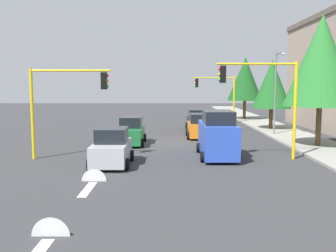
{
  "coord_description": "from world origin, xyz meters",
  "views": [
    {
      "loc": [
        26.98,
        0.36,
        4.25
      ],
      "look_at": [
        -0.47,
        0.24,
        1.2
      ],
      "focal_mm": 39.44,
      "sensor_mm": 36.0,
      "label": 1
    }
  ],
  "objects_px": {
    "street_lamp_curbside": "(277,84)",
    "tree_roadside_far": "(245,79)",
    "car_green": "(131,132)",
    "car_orange": "(199,127)",
    "traffic_signal_near_left": "(264,90)",
    "delivery_van_blue": "(217,136)",
    "car_silver": "(112,148)",
    "traffic_signal_near_right": "(64,95)",
    "tree_roadside_near": "(321,61)",
    "tree_roadside_mid": "(272,84)",
    "car_black": "(197,121)",
    "traffic_signal_far_left": "(217,90)"
  },
  "relations": [
    {
      "from": "traffic_signal_near_left",
      "to": "delivery_van_blue",
      "type": "xyz_separation_m",
      "value": [
        -0.56,
        -2.5,
        -2.68
      ]
    },
    {
      "from": "tree_roadside_near",
      "to": "delivery_van_blue",
      "type": "distance_m",
      "value": 9.3
    },
    {
      "from": "tree_roadside_far",
      "to": "car_silver",
      "type": "bearing_deg",
      "value": -25.53
    },
    {
      "from": "traffic_signal_near_left",
      "to": "tree_roadside_far",
      "type": "relative_size",
      "value": 0.73
    },
    {
      "from": "car_orange",
      "to": "tree_roadside_far",
      "type": "bearing_deg",
      "value": 156.19
    },
    {
      "from": "street_lamp_curbside",
      "to": "tree_roadside_far",
      "type": "distance_m",
      "value": 14.41
    },
    {
      "from": "tree_roadside_far",
      "to": "street_lamp_curbside",
      "type": "bearing_deg",
      "value": -1.19
    },
    {
      "from": "car_silver",
      "to": "traffic_signal_far_left",
      "type": "bearing_deg",
      "value": 158.86
    },
    {
      "from": "tree_roadside_mid",
      "to": "car_black",
      "type": "distance_m",
      "value": 7.88
    },
    {
      "from": "car_orange",
      "to": "delivery_van_blue",
      "type": "bearing_deg",
      "value": 3.24
    },
    {
      "from": "tree_roadside_near",
      "to": "tree_roadside_mid",
      "type": "xyz_separation_m",
      "value": [
        -10.0,
        -0.5,
        -1.52
      ]
    },
    {
      "from": "tree_roadside_far",
      "to": "delivery_van_blue",
      "type": "xyz_separation_m",
      "value": [
        23.44,
        -6.32,
        -3.72
      ]
    },
    {
      "from": "street_lamp_curbside",
      "to": "traffic_signal_near_left",
      "type": "bearing_deg",
      "value": -20.1
    },
    {
      "from": "street_lamp_curbside",
      "to": "tree_roadside_far",
      "type": "height_order",
      "value": "tree_roadside_far"
    },
    {
      "from": "car_black",
      "to": "car_silver",
      "type": "height_order",
      "value": "same"
    },
    {
      "from": "traffic_signal_near_left",
      "to": "tree_roadside_mid",
      "type": "xyz_separation_m",
      "value": [
        -14.0,
        4.32,
        0.39
      ]
    },
    {
      "from": "car_silver",
      "to": "traffic_signal_near_right",
      "type": "bearing_deg",
      "value": -119.08
    },
    {
      "from": "car_black",
      "to": "car_green",
      "type": "xyz_separation_m",
      "value": [
        8.25,
        -5.35,
        0.0
      ]
    },
    {
      "from": "car_green",
      "to": "car_silver",
      "type": "bearing_deg",
      "value": -2.51
    },
    {
      "from": "delivery_van_blue",
      "to": "car_silver",
      "type": "height_order",
      "value": "delivery_van_blue"
    },
    {
      "from": "car_orange",
      "to": "car_green",
      "type": "bearing_deg",
      "value": -58.05
    },
    {
      "from": "car_orange",
      "to": "traffic_signal_far_left",
      "type": "bearing_deg",
      "value": 165.68
    },
    {
      "from": "car_black",
      "to": "tree_roadside_far",
      "type": "bearing_deg",
      "value": 147.5
    },
    {
      "from": "traffic_signal_near_right",
      "to": "car_orange",
      "type": "bearing_deg",
      "value": 135.98
    },
    {
      "from": "traffic_signal_near_left",
      "to": "tree_roadside_near",
      "type": "height_order",
      "value": "tree_roadside_near"
    },
    {
      "from": "tree_roadside_far",
      "to": "delivery_van_blue",
      "type": "distance_m",
      "value": 24.56
    },
    {
      "from": "traffic_signal_far_left",
      "to": "car_orange",
      "type": "distance_m",
      "value": 12.06
    },
    {
      "from": "tree_roadside_mid",
      "to": "car_orange",
      "type": "distance_m",
      "value": 9.68
    },
    {
      "from": "street_lamp_curbside",
      "to": "traffic_signal_near_right",
      "type": "bearing_deg",
      "value": -57.04
    },
    {
      "from": "traffic_signal_near_right",
      "to": "car_green",
      "type": "bearing_deg",
      "value": 149.48
    },
    {
      "from": "delivery_van_blue",
      "to": "car_black",
      "type": "xyz_separation_m",
      "value": [
        -13.12,
        -0.25,
        -0.39
      ]
    },
    {
      "from": "car_green",
      "to": "tree_roadside_mid",
      "type": "bearing_deg",
      "value": 124.61
    },
    {
      "from": "delivery_van_blue",
      "to": "car_green",
      "type": "bearing_deg",
      "value": -130.99
    },
    {
      "from": "delivery_van_blue",
      "to": "car_silver",
      "type": "distance_m",
      "value": 6.31
    },
    {
      "from": "traffic_signal_near_right",
      "to": "car_green",
      "type": "distance_m",
      "value": 6.9
    },
    {
      "from": "delivery_van_blue",
      "to": "car_orange",
      "type": "height_order",
      "value": "delivery_van_blue"
    },
    {
      "from": "traffic_signal_near_left",
      "to": "car_orange",
      "type": "distance_m",
      "value": 9.63
    },
    {
      "from": "traffic_signal_near_right",
      "to": "car_green",
      "type": "xyz_separation_m",
      "value": [
        -5.43,
        3.2,
        -2.82
      ]
    },
    {
      "from": "car_silver",
      "to": "traffic_signal_near_left",
      "type": "bearing_deg",
      "value": 100.81
    },
    {
      "from": "street_lamp_curbside",
      "to": "car_black",
      "type": "relative_size",
      "value": 1.78
    },
    {
      "from": "car_green",
      "to": "car_orange",
      "type": "bearing_deg",
      "value": 121.95
    },
    {
      "from": "street_lamp_curbside",
      "to": "tree_roadside_mid",
      "type": "bearing_deg",
      "value": 169.67
    },
    {
      "from": "traffic_signal_near_left",
      "to": "tree_roadside_mid",
      "type": "bearing_deg",
      "value": 162.86
    },
    {
      "from": "traffic_signal_far_left",
      "to": "car_silver",
      "type": "bearing_deg",
      "value": -21.14
    },
    {
      "from": "tree_roadside_near",
      "to": "delivery_van_blue",
      "type": "xyz_separation_m",
      "value": [
        3.44,
        -7.32,
        -4.58
      ]
    },
    {
      "from": "tree_roadside_near",
      "to": "delivery_van_blue",
      "type": "relative_size",
      "value": 1.86
    },
    {
      "from": "street_lamp_curbside",
      "to": "car_black",
      "type": "height_order",
      "value": "street_lamp_curbside"
    },
    {
      "from": "traffic_signal_far_left",
      "to": "tree_roadside_far",
      "type": "height_order",
      "value": "tree_roadside_far"
    },
    {
      "from": "street_lamp_curbside",
      "to": "tree_roadside_mid",
      "type": "relative_size",
      "value": 1.05
    },
    {
      "from": "tree_roadside_far",
      "to": "delivery_van_blue",
      "type": "bearing_deg",
      "value": -15.09
    }
  ]
}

